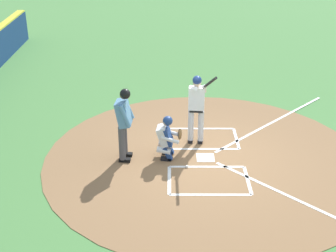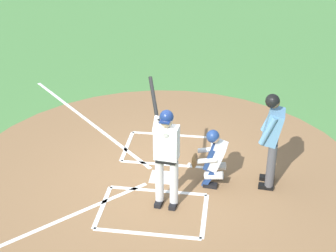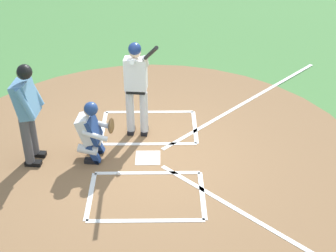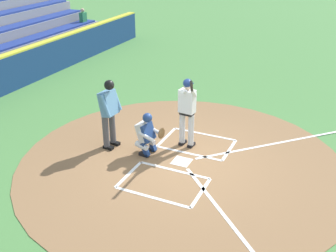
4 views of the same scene
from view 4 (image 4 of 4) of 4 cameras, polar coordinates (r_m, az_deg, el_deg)
ground_plane at (r=10.13m, az=1.91°, el=-5.04°), size 120.00×120.00×0.00m
dirt_circle at (r=10.12m, az=1.91°, el=-5.01°), size 8.00×8.00×0.01m
home_plate_and_chalk at (r=9.87m, az=6.65°, el=-6.02°), size 7.93×4.91×0.01m
batter at (r=10.36m, az=2.70°, el=2.51°), size 0.99×0.64×2.13m
catcher at (r=10.24m, az=-2.88°, el=-0.94°), size 0.59×0.66×1.13m
plate_umpire at (r=10.44m, az=-8.22°, el=2.31°), size 0.60×0.45×1.86m
baseball at (r=9.90m, az=-1.78°, el=-5.56°), size 0.07×0.07×0.07m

